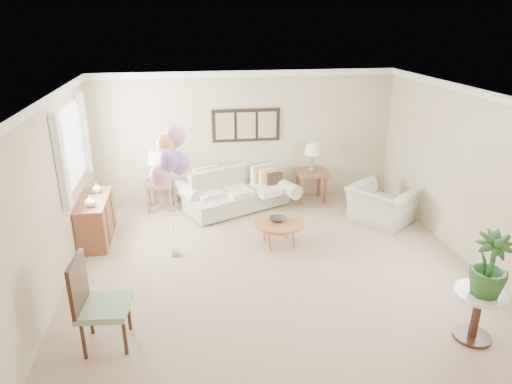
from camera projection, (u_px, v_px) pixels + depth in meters
ground_plane at (274, 271)px, 6.80m from camera, size 6.00×6.00×0.00m
room_shell at (267, 166)px, 6.29m from camera, size 6.04×6.04×2.60m
wall_art_triptych at (246, 125)px, 8.98m from camera, size 1.35×0.06×0.65m
sofa at (237, 193)px, 8.95m from camera, size 2.49×1.58×0.80m
end_table_left at (159, 187)px, 8.83m from camera, size 0.51×0.47×0.56m
end_table_right at (311, 175)px, 9.23m from camera, size 0.60×0.54×0.65m
lamp_left at (157, 158)px, 8.62m from camera, size 0.37×0.37×0.65m
lamp_right at (313, 150)px, 9.04m from camera, size 0.32×0.32×0.56m
coffee_table at (279, 223)px, 7.45m from camera, size 0.84×0.84×0.43m
decor_bowl at (277, 219)px, 7.45m from camera, size 0.34×0.34×0.06m
armchair at (380, 205)px, 8.33m from camera, size 1.34×1.37×0.68m
side_table at (478, 304)px, 5.22m from camera, size 0.58×0.58×0.63m
potted_plant at (490, 265)px, 5.00m from camera, size 0.48×0.48×0.75m
accent_chair at (96, 301)px, 5.08m from camera, size 0.60×0.60×1.13m
credenza at (96, 220)px, 7.64m from camera, size 0.46×1.20×0.74m
vase_white at (90, 201)px, 7.19m from camera, size 0.23×0.23×0.19m
vase_sage at (97, 188)px, 7.76m from camera, size 0.18×0.18×0.17m
balloon_cluster at (170, 156)px, 6.64m from camera, size 0.58×0.51×2.09m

